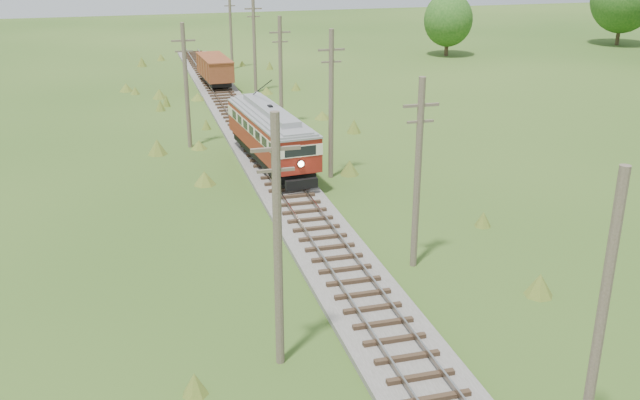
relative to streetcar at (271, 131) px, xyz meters
name	(u,v)px	position (x,y,z in m)	size (l,w,h in m)	color
railbed_main	(270,164)	(0.00, 0.50, -2.31)	(3.60, 96.00, 0.57)	#605B54
streetcar	(271,131)	(0.00, 0.00, 0.00)	(3.71, 11.70, 5.30)	black
gondola	(215,69)	(0.00, 26.55, -0.61)	(2.78, 7.49, 2.45)	black
gravel_pile	(258,98)	(2.75, 18.74, -1.98)	(3.04, 3.22, 1.10)	gray
utility_pole_r_1	(601,322)	(3.10, -28.50, 1.90)	(0.30, 0.30, 8.80)	brown
utility_pole_r_2	(418,173)	(3.30, -15.50, 1.93)	(1.60, 0.30, 8.60)	brown
utility_pole_r_3	(331,104)	(3.20, -2.50, 2.13)	(1.60, 0.30, 9.00)	brown
utility_pole_r_4	(281,71)	(3.00, 10.50, 1.82)	(1.60, 0.30, 8.40)	brown
utility_pole_r_5	(254,43)	(3.40, 23.50, 2.08)	(1.60, 0.30, 8.90)	brown
utility_pole_r_6	(231,28)	(3.20, 36.50, 1.98)	(1.60, 0.30, 8.70)	brown
utility_pole_l_a	(278,242)	(-4.20, -21.50, 2.13)	(1.60, 0.30, 9.00)	brown
utility_pole_l_b	(186,85)	(-4.50, 6.50, 1.93)	(1.60, 0.30, 8.60)	brown
tree_mid_b	(448,20)	(30.00, 38.50, 1.83)	(5.88, 5.88, 7.57)	#38281C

